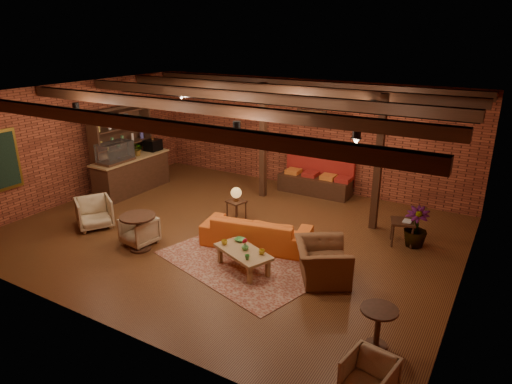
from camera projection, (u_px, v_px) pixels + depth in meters
The scene contains 29 objects.
floor at pixel (230, 233), 10.75m from camera, with size 10.00×10.00×0.00m, color #37180D.
ceiling at pixel (227, 95), 9.67m from camera, with size 10.00×8.00×0.02m, color black.
wall_back at pixel (304, 134), 13.45m from camera, with size 10.00×0.02×3.20m, color maroon.
wall_front at pixel (83, 232), 6.96m from camera, with size 10.00×0.02×3.20m, color maroon.
wall_left at pixel (79, 141), 12.60m from camera, with size 0.02×8.00×3.20m, color maroon.
wall_right at pixel (471, 210), 7.81m from camera, with size 0.02×8.00×3.20m, color maroon.
ceiling_beams at pixel (228, 101), 9.71m from camera, with size 9.80×6.40×0.22m, color black, non-canonical shape.
ceiling_pipe at pixel (264, 102), 11.08m from camera, with size 0.12×0.12×9.60m, color black.
post_left at pixel (263, 141), 12.60m from camera, with size 0.16×0.16×3.20m, color black.
post_right at pixel (378, 164), 10.49m from camera, with size 0.16×0.16×3.20m, color black.
service_counter at pixel (131, 165), 13.25m from camera, with size 0.80×2.50×1.60m, color black, non-canonical shape.
plant_counter at pixel (138, 150), 13.22m from camera, with size 0.35×0.39×0.30m, color #337F33.
shelving_hutch at pixel (123, 149), 13.39m from camera, with size 0.52×2.00×2.40m, color black, non-canonical shape.
chalkboard_menu at pixel (0, 161), 10.70m from camera, with size 0.08×0.96×1.46m, color black.
banquette at pixel (315, 177), 13.17m from camera, with size 2.10×0.70×1.00m, color maroon, non-canonical shape.
service_sign at pixel (312, 115), 12.18m from camera, with size 0.86×0.06×0.30m, color orange.
ceiling_spotlights at pixel (228, 111), 9.78m from camera, with size 6.40×4.40×0.28m, color black, non-canonical shape.
rug at pixel (249, 259), 9.48m from camera, with size 3.30×2.52×0.01m, color maroon.
sofa at pixel (256, 231), 10.00m from camera, with size 2.36×0.92×0.69m, color #C6551B.
coffee_table at pixel (243, 252), 8.98m from camera, with size 1.37×1.03×0.67m.
side_table_lamp at pixel (236, 195), 11.27m from camera, with size 0.50×0.50×0.85m.
round_table_left at pixel (139, 227), 9.75m from camera, with size 0.76×0.76×0.79m.
armchair_a at pixel (94, 211), 10.92m from camera, with size 0.78×0.73×0.81m, color beige.
armchair_b at pixel (139, 230), 10.08m from camera, with size 0.67×0.62×0.69m, color beige.
armchair_right at pixel (322, 256), 8.62m from camera, with size 1.11×0.72×0.97m, color brown.
side_table_book at pixel (403, 223), 10.01m from camera, with size 0.63×0.63×0.58m.
round_table_right at pixel (378, 321), 6.76m from camera, with size 0.56×0.56×0.66m.
armchair_far at pixel (369, 376), 5.87m from camera, with size 0.61×0.57×0.63m, color beige.
plant_tall at pixel (421, 188), 9.63m from camera, with size 1.53×1.53×2.72m, color #4C7F4C.
Camera 1 is at (5.50, -8.13, 4.52)m, focal length 32.00 mm.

